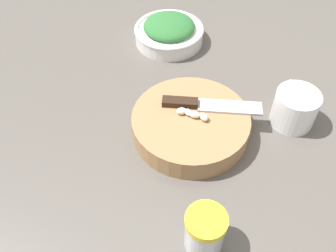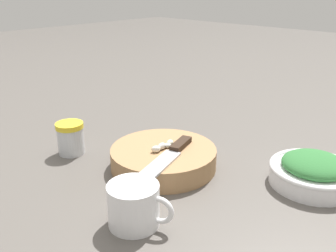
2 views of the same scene
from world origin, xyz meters
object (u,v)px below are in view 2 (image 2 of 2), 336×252
cutting_board (163,158)px  spice_jar (71,138)px  herb_bowl (313,171)px  coffee_mug (135,205)px  chef_knife (171,154)px  garlic_cloves (163,146)px

cutting_board → spice_jar: size_ratio=3.01×
herb_bowl → coffee_mug: (-0.16, -0.33, 0.01)m
chef_knife → garlic_cloves: (-0.04, 0.02, 0.00)m
cutting_board → chef_knife: size_ratio=1.18×
cutting_board → garlic_cloves: bearing=-43.0°
spice_jar → herb_bowl: bearing=27.7°
chef_knife → spice_jar: spice_jar is taller
cutting_board → herb_bowl: bearing=29.7°
garlic_cloves → spice_jar: (-0.21, -0.10, -0.01)m
spice_jar → cutting_board: bearing=25.0°
coffee_mug → herb_bowl: bearing=64.4°
cutting_board → chef_knife: chef_knife is taller
garlic_cloves → coffee_mug: bearing=-59.3°
cutting_board → herb_bowl: herb_bowl is taller
garlic_cloves → herb_bowl: 0.31m
chef_knife → garlic_cloves: bearing=-40.3°
cutting_board → herb_bowl: size_ratio=1.33×
herb_bowl → coffee_mug: bearing=-115.6°
spice_jar → coffee_mug: (0.32, -0.08, -0.00)m
herb_bowl → cutting_board: bearing=-150.3°
herb_bowl → spice_jar: spice_jar is taller
cutting_board → spice_jar: (-0.21, -0.10, 0.02)m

